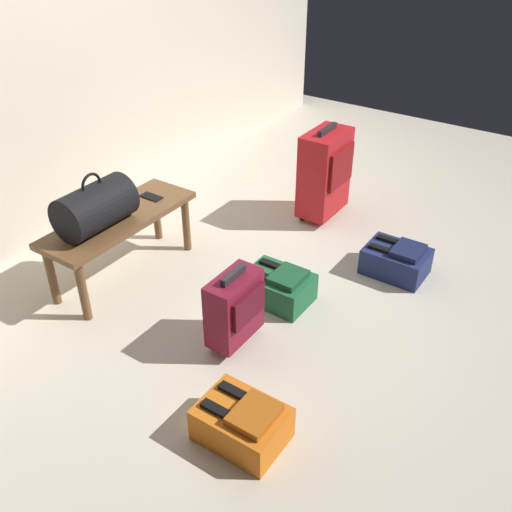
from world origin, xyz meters
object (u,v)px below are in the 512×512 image
suitcase_upright_red (325,172)px  backpack_green (278,287)px  bench (120,226)px  suitcase_small_burgundy (235,307)px  cell_phone (151,197)px  duffel_bag_black (95,207)px  backpack_orange (242,423)px  backpack_navy (396,260)px

suitcase_upright_red → backpack_green: 1.10m
bench → suitcase_small_burgundy: size_ratio=2.17×
cell_phone → suitcase_upright_red: (1.06, -0.67, -0.07)m
duffel_bag_black → backpack_orange: bearing=-109.5°
duffel_bag_black → suitcase_small_burgundy: (0.02, -0.94, -0.31)m
backpack_green → backpack_navy: 0.80m
duffel_bag_black → suitcase_upright_red: 1.65m
cell_phone → suitcase_upright_red: suitcase_upright_red is taller
suitcase_small_burgundy → backpack_orange: size_ratio=1.21×
duffel_bag_black → backpack_green: (0.47, -0.93, -0.45)m
suitcase_small_burgundy → backpack_green: (0.45, 0.01, -0.15)m
duffel_bag_black → backpack_green: bearing=-63.4°
suitcase_small_burgundy → backpack_orange: bearing=-141.5°
duffel_bag_black → backpack_orange: size_ratio=1.16×
suitcase_upright_red → suitcase_small_burgundy: 1.51m
backpack_green → backpack_orange: bearing=-156.7°
bench → duffel_bag_black: (-0.16, 0.00, 0.20)m
bench → suitcase_small_burgundy: suitcase_small_burgundy is taller
cell_phone → backpack_green: bearing=-88.7°
duffel_bag_black → suitcase_small_burgundy: 0.99m
suitcase_small_burgundy → backpack_green: size_ratio=1.21×
backpack_green → backpack_navy: bearing=-35.6°
bench → cell_phone: size_ratio=6.94×
bench → suitcase_upright_red: 1.50m
duffel_bag_black → backpack_green: 1.13m
backpack_navy → suitcase_small_burgundy: bearing=157.6°
suitcase_small_burgundy → backpack_navy: bearing=-22.4°
duffel_bag_black → suitcase_upright_red: (1.50, -0.66, -0.19)m
suitcase_upright_red → backpack_green: bearing=-165.4°
bench → backpack_orange: bench is taller
backpack_orange → backpack_navy: size_ratio=1.00×
suitcase_small_burgundy → backpack_navy: 1.19m
bench → backpack_orange: (-0.63, -1.33, -0.26)m
cell_phone → suitcase_small_burgundy: size_ratio=0.31×
cell_phone → backpack_navy: (0.67, -1.40, -0.33)m
bench → backpack_orange: size_ratio=2.63×
suitcase_small_burgundy → bench: bearing=81.6°
duffel_bag_black → backpack_navy: duffel_bag_black is taller
backpack_orange → backpack_navy: same height
cell_phone → suitcase_small_burgundy: suitcase_small_burgundy is taller
bench → backpack_navy: bearing=-55.6°
backpack_orange → backpack_navy: bearing=-2.1°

